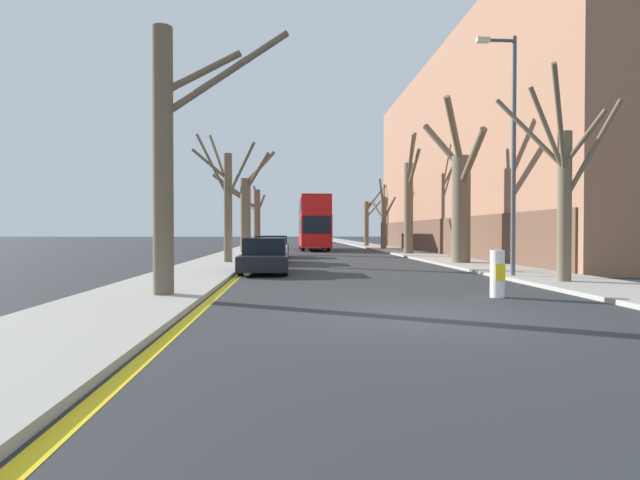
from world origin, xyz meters
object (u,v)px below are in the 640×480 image
object	(u,v)px
street_tree_left_3	(256,216)
parked_car_2	(274,247)
street_tree_left_1	(226,199)
street_tree_right_0	(564,188)
parked_car_0	(265,256)
street_tree_left_0	(168,152)
street_tree_right_3	(384,218)
street_tree_right_4	(368,220)
street_tree_right_1	(460,198)
traffic_bollard	(497,274)
parked_car_1	(271,250)
street_tree_left_2	(246,209)
street_tree_right_2	(409,201)
double_decker_bus	(314,221)
lamp_post	(511,144)

from	to	relation	value
street_tree_left_3	parked_car_2	bearing A→B (deg)	-82.23
street_tree_left_1	street_tree_right_0	world-z (taller)	street_tree_left_1
street_tree_right_0	parked_car_0	xyz separation A→B (m)	(-9.24, 5.09, -2.28)
street_tree_left_0	parked_car_0	xyz separation A→B (m)	(1.94, 7.44, -2.90)
street_tree_right_3	street_tree_right_4	size ratio (longest dim) A/B	0.89
street_tree_left_0	street_tree_right_1	xyz separation A→B (m)	(11.22, 11.59, -0.31)
street_tree_left_0	parked_car_2	xyz separation A→B (m)	(1.94, 19.37, -2.90)
street_tree_left_0	traffic_bollard	distance (m)	8.57
street_tree_left_3	street_tree_right_3	size ratio (longest dim) A/B	0.98
street_tree_left_3	parked_car_1	distance (m)	22.60
street_tree_left_0	street_tree_right_3	distance (m)	33.40
street_tree_left_0	street_tree_left_3	bearing A→B (deg)	90.49
street_tree_left_2	street_tree_left_3	xyz separation A→B (m)	(-0.06, 11.35, -0.17)
street_tree_right_2	double_decker_bus	size ratio (longest dim) A/B	0.81
street_tree_left_1	street_tree_right_4	xyz separation A→B (m)	(11.51, 27.76, -0.35)
street_tree_right_1	double_decker_bus	bearing A→B (deg)	107.05
lamp_post	street_tree_left_2	bearing A→B (deg)	118.28
street_tree_right_3	double_decker_bus	world-z (taller)	street_tree_right_3
street_tree_left_3	parked_car_0	world-z (taller)	street_tree_left_3
street_tree_left_2	traffic_bollard	bearing A→B (deg)	-71.46
street_tree_left_0	street_tree_left_2	bearing A→B (deg)	90.57
parked_car_1	parked_car_2	bearing A→B (deg)	90.00
street_tree_left_1	street_tree_right_4	bearing A→B (deg)	67.47
street_tree_left_3	street_tree_right_0	distance (m)	35.35
street_tree_right_0	street_tree_left_3	bearing A→B (deg)	108.95
street_tree_left_1	traffic_bollard	bearing A→B (deg)	-57.61
street_tree_right_4	traffic_bollard	distance (m)	40.96
street_tree_left_1	street_tree_right_1	world-z (taller)	street_tree_right_1
street_tree_right_0	street_tree_left_2	bearing A→B (deg)	117.34
street_tree_left_2	parked_car_2	bearing A→B (deg)	-66.75
street_tree_right_3	parked_car_0	distance (m)	25.83
street_tree_left_0	parked_car_1	bearing A→B (deg)	81.79
street_tree_right_2	parked_car_1	size ratio (longest dim) A/B	1.88
street_tree_left_3	street_tree_right_3	xyz separation A→B (m)	(11.54, -4.34, -0.33)
street_tree_left_3	parked_car_0	size ratio (longest dim) A/B	1.42
street_tree_right_1	street_tree_right_3	world-z (taller)	street_tree_right_1
parked_car_1	parked_car_2	distance (m)	5.94
street_tree_left_1	parked_car_0	distance (m)	6.30
parked_car_1	street_tree_right_0	bearing A→B (deg)	-50.17
street_tree_left_0	street_tree_right_4	xyz separation A→B (m)	(11.30, 40.54, -0.67)
street_tree_right_3	traffic_bollard	world-z (taller)	street_tree_right_3
parked_car_2	lamp_post	distance (m)	17.63
parked_car_0	parked_car_2	world-z (taller)	parked_car_0
street_tree_right_1	lamp_post	xyz separation A→B (m)	(-0.72, -7.11, 1.38)
street_tree_left_2	street_tree_right_2	distance (m)	11.72
street_tree_left_3	street_tree_left_0	bearing A→B (deg)	-89.51
parked_car_1	lamp_post	size ratio (longest dim) A/B	0.52
street_tree_left_3	double_decker_bus	distance (m)	6.78
double_decker_bus	parked_car_1	xyz separation A→B (m)	(-3.12, -18.25, -1.92)
street_tree_right_1	street_tree_right_2	bearing A→B (deg)	90.46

